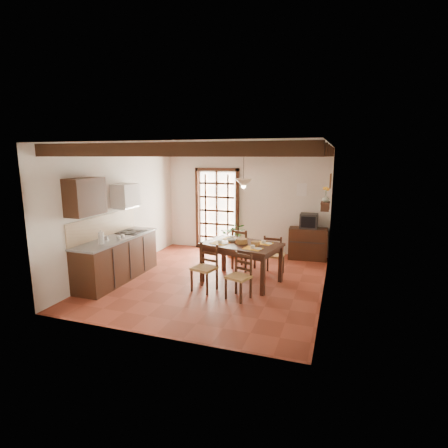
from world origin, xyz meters
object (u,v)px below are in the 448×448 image
at_px(chair_near_left, 205,276).
at_px(chair_far_left, 243,256).
at_px(chair_far_right, 274,262).
at_px(dining_table, 242,248).
at_px(chair_near_right, 239,285).
at_px(pendant_lamp, 244,182).
at_px(crt_tv, 309,221).
at_px(potted_plant, 234,235).
at_px(kitchen_counter, 117,258).
at_px(sideboard, 308,244).

xyz_separation_m(chair_near_left, chair_far_left, (0.36, 1.53, 0.02)).
bearing_deg(chair_far_right, dining_table, 52.83).
xyz_separation_m(chair_near_right, pendant_lamp, (-0.19, 0.95, 1.81)).
relative_size(chair_far_left, crt_tv, 2.22).
height_order(chair_near_right, pendant_lamp, pendant_lamp).
distance_m(chair_far_left, pendant_lamp, 1.94).
height_order(chair_near_right, crt_tv, crt_tv).
bearing_deg(potted_plant, chair_far_left, -60.26).
relative_size(chair_near_right, chair_far_right, 0.94).
height_order(kitchen_counter, pendant_lamp, pendant_lamp).
bearing_deg(dining_table, chair_near_right, -63.93).
height_order(chair_near_left, chair_far_right, chair_near_left).
bearing_deg(pendant_lamp, sideboard, 60.68).
distance_m(chair_far_left, potted_plant, 1.05).
height_order(dining_table, potted_plant, potted_plant).
distance_m(chair_far_left, crt_tv, 1.98).
distance_m(kitchen_counter, chair_far_left, 2.81).
xyz_separation_m(sideboard, crt_tv, (-0.00, -0.01, 0.59)).
bearing_deg(chair_near_right, crt_tv, 91.77).
bearing_deg(sideboard, crt_tv, -93.74).
height_order(kitchen_counter, chair_near_left, kitchen_counter).
height_order(sideboard, potted_plant, potted_plant).
distance_m(dining_table, crt_tv, 2.44).
bearing_deg(crt_tv, potted_plant, -168.60).
bearing_deg(chair_near_right, chair_near_left, -173.83).
relative_size(chair_near_right, sideboard, 0.90).
distance_m(sideboard, pendant_lamp, 2.88).
distance_m(dining_table, chair_near_left, 0.98).
bearing_deg(potted_plant, dining_table, -68.00).
xyz_separation_m(kitchen_counter, chair_far_left, (2.35, 1.53, -0.17)).
height_order(chair_near_left, chair_far_left, chair_far_left).
bearing_deg(kitchen_counter, crt_tv, 37.37).
xyz_separation_m(chair_near_left, potted_plant, (-0.15, 2.41, 0.28)).
bearing_deg(chair_near_right, chair_far_left, 122.36).
bearing_deg(kitchen_counter, dining_table, 15.03).
relative_size(chair_near_right, chair_far_left, 0.88).
bearing_deg(dining_table, chair_near_left, -116.02).
xyz_separation_m(chair_near_right, potted_plant, (-0.90, 2.59, 0.30)).
bearing_deg(kitchen_counter, chair_near_right, -3.51).
relative_size(kitchen_counter, chair_far_left, 2.33).
xyz_separation_m(chair_far_right, crt_tv, (0.59, 1.46, 0.71)).
bearing_deg(potted_plant, chair_near_left, -86.45).
bearing_deg(chair_near_left, crt_tv, 71.99).
bearing_deg(kitchen_counter, potted_plant, 52.68).
relative_size(crt_tv, potted_plant, 0.23).
distance_m(sideboard, potted_plant, 1.90).
distance_m(kitchen_counter, pendant_lamp, 3.11).
bearing_deg(pendant_lamp, crt_tv, 60.61).
bearing_deg(crt_tv, sideboard, 89.15).
distance_m(chair_near_right, sideboard, 3.14).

